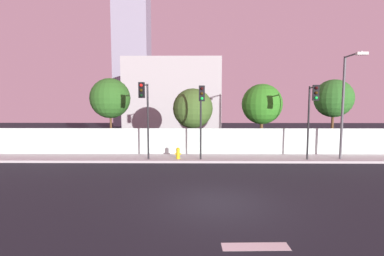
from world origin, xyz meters
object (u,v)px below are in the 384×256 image
street_lamp_curbside (345,98)px  roadside_tree_leftmost (110,98)px  traffic_light_center (145,104)px  roadside_tree_midright (262,104)px  fire_hydrant (178,153)px  roadside_tree_rightmost (334,99)px  traffic_light_left (201,107)px  roadside_tree_midleft (193,109)px  traffic_light_right (312,106)px

street_lamp_curbside → roadside_tree_leftmost: street_lamp_curbside is taller
traffic_light_center → roadside_tree_midright: 8.96m
street_lamp_curbside → roadside_tree_midright: street_lamp_curbside is taller
roadside_tree_leftmost → traffic_light_center: bearing=-51.0°
fire_hydrant → roadside_tree_rightmost: roadside_tree_rightmost is taller
traffic_light_center → roadside_tree_rightmost: 13.87m
traffic_light_left → roadside_tree_midleft: roadside_tree_midleft is taller
traffic_light_left → roadside_tree_midright: size_ratio=0.90×
fire_hydrant → roadside_tree_midright: roadside_tree_midright is taller
roadside_tree_midleft → street_lamp_curbside: bearing=-19.2°
fire_hydrant → roadside_tree_midleft: (0.94, 3.07, 2.77)m
roadside_tree_midleft → roadside_tree_midright: bearing=0.0°
fire_hydrant → traffic_light_right: bearing=-6.8°
roadside_tree_leftmost → roadside_tree_midleft: (6.15, -0.00, -0.75)m
traffic_light_left → roadside_tree_leftmost: (-6.68, 4.04, 0.53)m
roadside_tree_midright → roadside_tree_rightmost: (5.27, 0.00, 0.42)m
fire_hydrant → roadside_tree_midleft: 4.24m
street_lamp_curbside → roadside_tree_midleft: bearing=160.8°
traffic_light_center → roadside_tree_leftmost: roadside_tree_leftmost is taller
roadside_tree_midleft → roadside_tree_rightmost: 10.41m
street_lamp_curbside → roadside_tree_midright: size_ratio=1.27×
roadside_tree_leftmost → roadside_tree_midright: roadside_tree_leftmost is taller
traffic_light_right → roadside_tree_leftmost: 13.95m
traffic_light_left → street_lamp_curbside: bearing=4.6°
traffic_light_left → traffic_light_center: bearing=180.0°
traffic_light_center → traffic_light_right: (10.07, 0.01, -0.10)m
traffic_light_left → roadside_tree_rightmost: roadside_tree_rightmost is taller
traffic_light_center → fire_hydrant: traffic_light_center is taller
traffic_light_left → street_lamp_curbside: (8.99, 0.72, 0.52)m
fire_hydrant → roadside_tree_rightmost: (11.33, 3.07, 3.51)m
fire_hydrant → roadside_tree_rightmost: bearing=15.2°
street_lamp_curbside → roadside_tree_rightmost: bearing=75.5°
roadside_tree_midright → roadside_tree_leftmost: bearing=180.0°
roadside_tree_leftmost → roadside_tree_midleft: 6.19m
fire_hydrant → roadside_tree_leftmost: (-5.21, 3.07, 3.52)m
fire_hydrant → traffic_light_left: bearing=-33.4°
traffic_light_center → street_lamp_curbside: street_lamp_curbside is taller
fire_hydrant → roadside_tree_leftmost: bearing=149.5°
traffic_light_center → roadside_tree_rightmost: bearing=17.0°
roadside_tree_leftmost → roadside_tree_rightmost: (16.53, -0.00, -0.02)m
traffic_light_center → roadside_tree_midright: bearing=26.8°
fire_hydrant → traffic_light_center: bearing=-153.3°
fire_hydrant → roadside_tree_midright: bearing=26.9°
roadside_tree_midleft → roadside_tree_rightmost: roadside_tree_rightmost is taller
traffic_light_center → roadside_tree_midleft: (2.88, 4.04, -0.35)m
street_lamp_curbside → fire_hydrant: bearing=178.6°
traffic_light_center → traffic_light_right: bearing=0.0°
traffic_light_left → street_lamp_curbside: street_lamp_curbside is taller
traffic_light_right → fire_hydrant: traffic_light_right is taller
traffic_light_right → roadside_tree_midright: 4.54m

